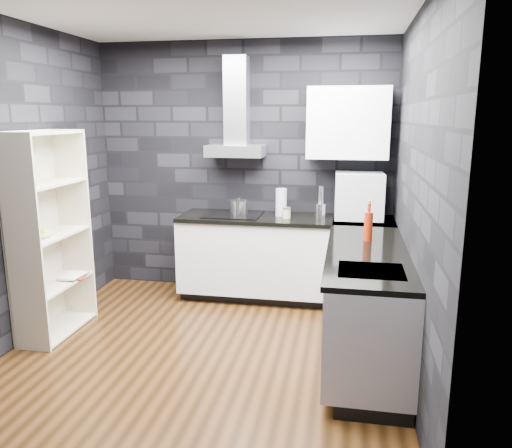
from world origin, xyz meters
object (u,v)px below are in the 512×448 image
(utensil_crock, at_px, (320,210))
(red_bottle, at_px, (368,226))
(pot, at_px, (239,207))
(glass_vase, at_px, (281,202))
(storage_jar, at_px, (287,214))
(bookshelf, at_px, (50,235))
(appliance_garage, at_px, (359,196))
(fruit_bowl, at_px, (41,234))

(utensil_crock, xyz_separation_m, red_bottle, (0.45, -0.93, 0.05))
(pot, bearing_deg, red_bottle, -36.05)
(glass_vase, bearing_deg, storage_jar, -59.65)
(bookshelf, bearing_deg, appliance_garage, 19.94)
(pot, xyz_separation_m, utensil_crock, (0.86, -0.02, -0.00))
(storage_jar, xyz_separation_m, appliance_garage, (0.71, 0.13, 0.18))
(storage_jar, bearing_deg, glass_vase, 120.35)
(pot, xyz_separation_m, bookshelf, (-1.41, -1.26, -0.07))
(pot, bearing_deg, utensil_crock, -1.39)
(pot, distance_m, glass_vase, 0.46)
(appliance_garage, bearing_deg, utensil_crock, 176.52)
(storage_jar, distance_m, red_bottle, 1.11)
(utensil_crock, bearing_deg, appliance_garage, -1.35)
(storage_jar, height_order, fruit_bowl, storage_jar)
(utensil_crock, xyz_separation_m, appliance_garage, (0.38, -0.01, 0.16))
(red_bottle, bearing_deg, utensil_crock, 115.70)
(storage_jar, bearing_deg, fruit_bowl, -147.73)
(glass_vase, distance_m, storage_jar, 0.17)
(utensil_crock, distance_m, red_bottle, 1.04)
(utensil_crock, distance_m, appliance_garage, 0.41)
(fruit_bowl, bearing_deg, utensil_crock, 31.02)
(appliance_garage, bearing_deg, red_bottle, -88.04)
(glass_vase, relative_size, fruit_bowl, 1.47)
(appliance_garage, xyz_separation_m, fruit_bowl, (-2.66, -1.36, -0.19))
(pot, bearing_deg, appliance_garage, -1.38)
(glass_vase, distance_m, appliance_garage, 0.79)
(bookshelf, bearing_deg, fruit_bowl, -94.93)
(glass_vase, bearing_deg, fruit_bowl, -144.15)
(red_bottle, bearing_deg, fruit_bowl, -170.95)
(utensil_crock, xyz_separation_m, fruit_bowl, (-2.27, -1.37, -0.03))
(appliance_garage, bearing_deg, glass_vase, 178.42)
(pot, height_order, glass_vase, glass_vase)
(fruit_bowl, bearing_deg, red_bottle, 9.05)
(appliance_garage, xyz_separation_m, bookshelf, (-2.66, -1.23, -0.22))
(utensil_crock, bearing_deg, red_bottle, -64.30)
(pot, height_order, bookshelf, bookshelf)
(storage_jar, bearing_deg, appliance_garage, 10.44)
(storage_jar, relative_size, bookshelf, 0.05)
(pot, bearing_deg, fruit_bowl, -135.49)
(pot, xyz_separation_m, fruit_bowl, (-1.41, -1.39, -0.03))
(storage_jar, distance_m, fruit_bowl, 2.30)
(storage_jar, relative_size, fruit_bowl, 0.50)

